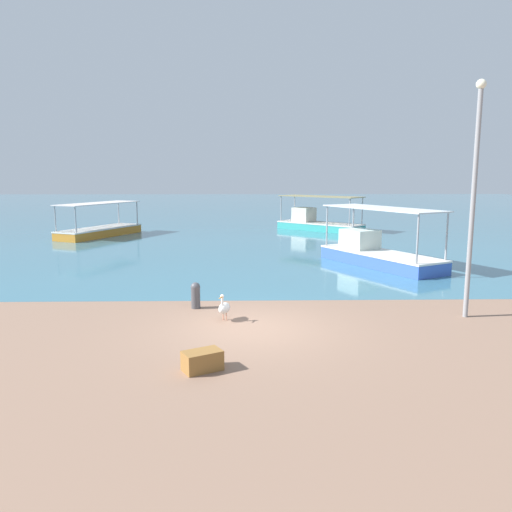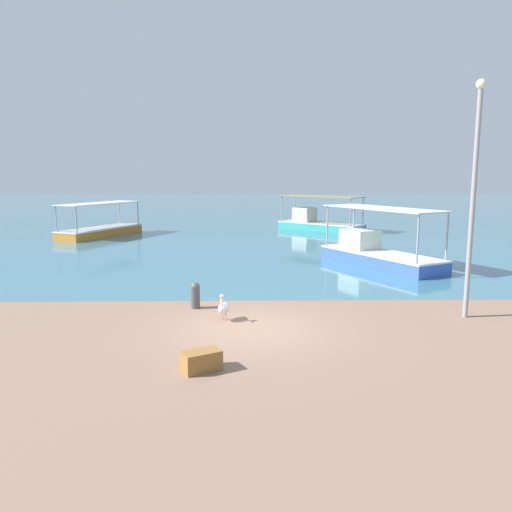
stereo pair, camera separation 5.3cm
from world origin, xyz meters
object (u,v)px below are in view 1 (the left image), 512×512
(pelican, at_px, (224,308))
(lamp_post, at_px, (474,189))
(cargo_crate, at_px, (202,361))
(fishing_boat_near_right, at_px, (377,252))
(fishing_boat_near_left, at_px, (317,222))
(fishing_boat_far_right, at_px, (100,229))
(mooring_bollard, at_px, (196,294))

(pelican, distance_m, lamp_post, 7.83)
(cargo_crate, bearing_deg, fishing_boat_near_right, 60.66)
(fishing_boat_near_right, relative_size, pelican, 8.22)
(fishing_boat_near_left, height_order, fishing_boat_far_right, fishing_boat_near_left)
(fishing_boat_near_right, relative_size, cargo_crate, 8.14)
(fishing_boat_near_right, xyz_separation_m, mooring_bollard, (-7.62, -7.41, -0.16))
(cargo_crate, bearing_deg, fishing_boat_far_right, 110.67)
(fishing_boat_near_right, distance_m, lamp_post, 9.10)
(fishing_boat_near_left, height_order, mooring_bollard, fishing_boat_near_left)
(mooring_bollard, bearing_deg, pelican, -54.89)
(fishing_boat_near_left, xyz_separation_m, lamp_post, (1.06, -23.15, 3.12))
(fishing_boat_near_left, bearing_deg, fishing_boat_near_right, -87.41)
(cargo_crate, bearing_deg, pelican, 85.08)
(mooring_bollard, bearing_deg, fishing_boat_near_right, 44.20)
(fishing_boat_far_right, bearing_deg, fishing_boat_near_right, -35.02)
(fishing_boat_near_left, bearing_deg, pelican, -104.44)
(mooring_bollard, height_order, cargo_crate, mooring_bollard)
(fishing_boat_near_right, height_order, lamp_post, lamp_post)
(fishing_boat_near_left, xyz_separation_m, pelican, (-6.01, -23.36, -0.22))
(fishing_boat_near_right, height_order, mooring_bollard, fishing_boat_near_right)
(pelican, distance_m, mooring_bollard, 1.64)
(pelican, relative_size, mooring_bollard, 0.97)
(pelican, bearing_deg, fishing_boat_near_right, 52.67)
(pelican, bearing_deg, lamp_post, 1.69)
(fishing_boat_near_right, distance_m, mooring_bollard, 10.63)
(fishing_boat_far_right, relative_size, pelican, 8.44)
(pelican, xyz_separation_m, cargo_crate, (-0.32, -3.69, -0.16))
(fishing_boat_far_right, bearing_deg, pelican, -65.15)
(fishing_boat_near_left, bearing_deg, lamp_post, -87.39)
(fishing_boat_near_left, xyz_separation_m, fishing_boat_far_right, (-15.22, -3.47, -0.13))
(mooring_bollard, bearing_deg, cargo_crate, -82.89)
(fishing_boat_near_left, bearing_deg, fishing_boat_far_right, -167.14)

